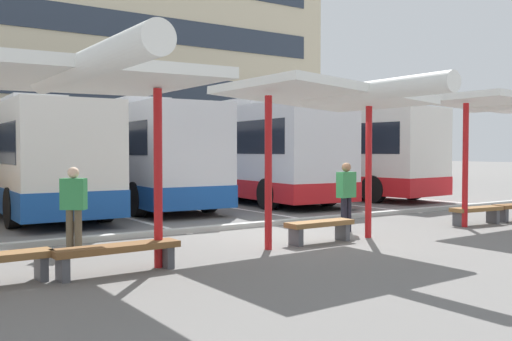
{
  "coord_description": "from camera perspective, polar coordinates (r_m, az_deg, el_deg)",
  "views": [
    {
      "loc": [
        -7.98,
        -10.11,
        1.89
      ],
      "look_at": [
        1.33,
        3.6,
        1.31
      ],
      "focal_mm": 40.34,
      "sensor_mm": 36.0,
      "label": 1
    }
  ],
  "objects": [
    {
      "name": "coach_bus_2",
      "position": [
        21.23,
        -12.92,
        1.42
      ],
      "size": [
        3.05,
        12.18,
        3.62
      ],
      "color": "silver",
      "rests_on": "ground"
    },
    {
      "name": "ground_plane",
      "position": [
        13.02,
        4.1,
        -6.35
      ],
      "size": [
        160.0,
        160.0,
        0.0
      ],
      "primitive_type": "plane",
      "color": "slate"
    },
    {
      "name": "lane_stripe_4",
      "position": [
        23.2,
        2.64,
        -2.67
      ],
      "size": [
        0.16,
        14.0,
        0.01
      ],
      "primitive_type": "cube",
      "color": "white",
      "rests_on": "ground"
    },
    {
      "name": "bench_3",
      "position": [
        15.69,
        21.02,
        -3.84
      ],
      "size": [
        1.56,
        0.57,
        0.45
      ],
      "color": "brown",
      "rests_on": "ground"
    },
    {
      "name": "bench_2",
      "position": [
        11.86,
        6.35,
        -5.56
      ],
      "size": [
        1.54,
        0.42,
        0.45
      ],
      "color": "brown",
      "rests_on": "ground"
    },
    {
      "name": "coach_bus_1",
      "position": [
        19.75,
        -22.0,
        1.04
      ],
      "size": [
        2.83,
        12.38,
        3.47
      ],
      "color": "silver",
      "rests_on": "ground"
    },
    {
      "name": "bench_1",
      "position": [
        9.11,
        -13.58,
        -7.83
      ],
      "size": [
        1.97,
        0.47,
        0.45
      ],
      "color": "brown",
      "rests_on": "ground"
    },
    {
      "name": "coach_bus_3",
      "position": [
        22.8,
        -2.17,
        1.75
      ],
      "size": [
        3.43,
        12.41,
        3.79
      ],
      "color": "silver",
      "rests_on": "ground"
    },
    {
      "name": "platform_kerb",
      "position": [
        14.29,
        0.11,
        -5.36
      ],
      "size": [
        44.0,
        0.24,
        0.12
      ],
      "primitive_type": "cube",
      "color": "#ADADA8",
      "rests_on": "ground"
    },
    {
      "name": "waiting_passenger_1",
      "position": [
        13.52,
        8.93,
        -2.13
      ],
      "size": [
        0.49,
        0.27,
        1.61
      ],
      "color": "black",
      "rests_on": "ground"
    },
    {
      "name": "coach_bus_4",
      "position": [
        24.33,
        6.58,
        1.74
      ],
      "size": [
        3.57,
        10.82,
        3.79
      ],
      "color": "silver",
      "rests_on": "ground"
    },
    {
      "name": "terminal_building",
      "position": [
        42.12,
        -23.17,
        12.39
      ],
      "size": [
        43.4,
        11.96,
        21.96
      ],
      "color": "beige",
      "rests_on": "ground"
    },
    {
      "name": "lane_stripe_3",
      "position": [
        21.1,
        -5.92,
        -3.15
      ],
      "size": [
        0.16,
        14.0,
        0.01
      ],
      "primitive_type": "cube",
      "color": "white",
      "rests_on": "ground"
    },
    {
      "name": "waiting_shelter_0",
      "position": [
        8.59,
        -18.99,
        8.63
      ],
      "size": [
        4.26,
        5.27,
        3.11
      ],
      "color": "red",
      "rests_on": "ground"
    },
    {
      "name": "waiting_shelter_2",
      "position": [
        16.21,
        24.03,
        5.89
      ],
      "size": [
        4.08,
        4.34,
        3.28
      ],
      "color": "red",
      "rests_on": "ground"
    },
    {
      "name": "lane_stripe_2",
      "position": [
        19.56,
        -16.1,
        -3.62
      ],
      "size": [
        0.16,
        14.0,
        0.01
      ],
      "primitive_type": "cube",
      "color": "white",
      "rests_on": "ground"
    },
    {
      "name": "lane_stripe_5",
      "position": [
        25.73,
        9.64,
        -2.24
      ],
      "size": [
        0.16,
        14.0,
        0.01
      ],
      "primitive_type": "cube",
      "color": "white",
      "rests_on": "ground"
    },
    {
      "name": "waiting_shelter_1",
      "position": [
        11.56,
        7.44,
        7.12
      ],
      "size": [
        3.66,
        4.63,
        3.21
      ],
      "color": "red",
      "rests_on": "ground"
    },
    {
      "name": "waiting_passenger_0",
      "position": [
        11.3,
        -17.63,
        -3.11
      ],
      "size": [
        0.5,
        0.45,
        1.58
      ],
      "color": "brown",
      "rests_on": "ground"
    }
  ]
}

